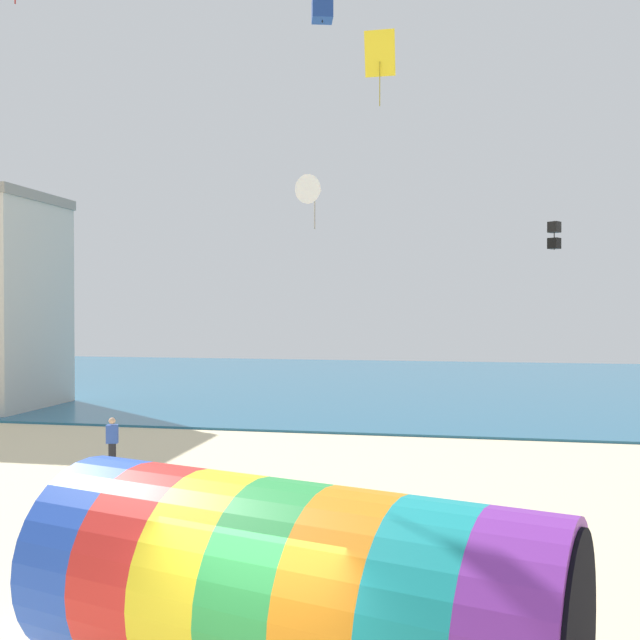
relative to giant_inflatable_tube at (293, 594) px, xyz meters
The scene contains 6 objects.
sea 39.58m from the giant_inflatable_tube, 90.52° to the left, with size 120.00×40.00×0.10m, color #236084.
giant_inflatable_tube is the anchor object (origin of this frame).
kite_yellow_diamond 18.27m from the giant_inflatable_tube, 91.45° to the left, with size 0.98×0.38×2.37m.
kite_black_box 12.20m from the giant_inflatable_tube, 65.61° to the left, with size 0.36×0.36×0.73m.
kite_white_delta 8.06m from the giant_inflatable_tube, 98.16° to the left, with size 0.74×0.78×1.11m.
bystander_near_water 15.05m from the giant_inflatable_tube, 125.62° to the left, with size 0.41×0.31×1.61m.
Camera 1 is at (2.41, -7.63, 5.11)m, focal length 40.00 mm.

